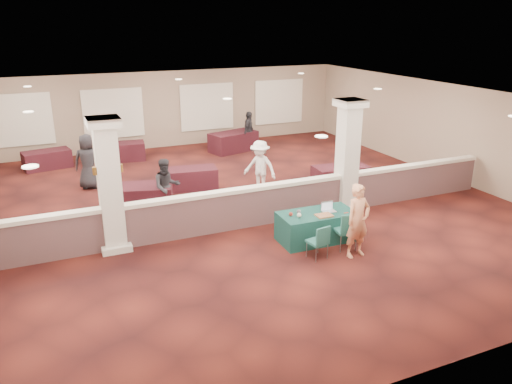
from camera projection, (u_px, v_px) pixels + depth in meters
name	position (u px, v px, depth m)	size (l,w,h in m)	color
ground	(229.00, 207.00, 14.67)	(16.00, 16.00, 0.00)	#4B1812
wall_back	(162.00, 110.00, 21.06)	(16.00, 0.04, 3.20)	gray
wall_front	(423.00, 286.00, 7.23)	(16.00, 0.04, 3.20)	gray
wall_right	(446.00, 131.00, 17.17)	(0.04, 16.00, 3.20)	gray
ceiling	(227.00, 98.00, 13.62)	(16.00, 16.00, 0.02)	white
partition_wall	(249.00, 206.00, 13.19)	(15.60, 0.28, 1.10)	brown
column_left	(109.00, 184.00, 11.51)	(0.72, 0.72, 3.20)	beige
column_right	(347.00, 155.00, 13.97)	(0.72, 0.72, 3.20)	beige
sconce_left	(95.00, 171.00, 11.29)	(0.12, 0.12, 0.18)	brown
sconce_right	(120.00, 168.00, 11.50)	(0.12, 0.12, 0.18)	brown
near_table	(317.00, 226.00, 12.41)	(1.91, 0.95, 0.73)	#0E3533
conf_chair_main	(347.00, 228.00, 11.82)	(0.54, 0.55, 0.95)	#1A4E4B
conf_chair_side	(320.00, 240.00, 11.38)	(0.48, 0.48, 0.83)	#1A4E4B
woman	(358.00, 221.00, 11.43)	(0.63, 0.42, 1.76)	#DA7D5E
far_table_front_left	(138.00, 199.00, 14.24)	(1.93, 0.97, 0.78)	black
far_table_front_center	(191.00, 178.00, 16.22)	(1.67, 0.83, 0.68)	black
far_table_front_right	(340.00, 177.00, 16.33)	(1.76, 0.88, 0.71)	black
far_table_back_left	(47.00, 160.00, 18.40)	(1.64, 0.82, 0.67)	black
far_table_back_center	(122.00, 152.00, 19.42)	(1.72, 0.86, 0.70)	black
far_table_back_right	(233.00, 142.00, 20.78)	(1.96, 0.98, 0.80)	black
attendee_a	(167.00, 187.00, 13.94)	(0.77, 0.43, 1.61)	black
attendee_b	(260.00, 167.00, 15.65)	(1.08, 0.50, 1.69)	beige
attendee_c	(249.00, 131.00, 20.79)	(0.96, 0.46, 1.63)	black
attendee_d	(88.00, 162.00, 16.07)	(0.88, 0.48, 1.79)	black
laptop_base	(329.00, 211.00, 12.35)	(0.33, 0.23, 0.02)	#BCBBC0
laptop_screen	(327.00, 205.00, 12.41)	(0.33, 0.01, 0.22)	#BCBBC0
screen_glow	(327.00, 206.00, 12.41)	(0.30, 0.00, 0.19)	silver
knitting	(324.00, 215.00, 12.08)	(0.40, 0.30, 0.03)	#C7641F
yarn_cream	(299.00, 215.00, 11.99)	(0.11, 0.11, 0.11)	beige
yarn_red	(291.00, 214.00, 12.07)	(0.10, 0.10, 0.10)	#5A1D12
yarn_grey	(299.00, 212.00, 12.22)	(0.10, 0.10, 0.10)	#505156
scissors	(346.00, 213.00, 12.27)	(0.12, 0.03, 0.01)	#AE1F12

